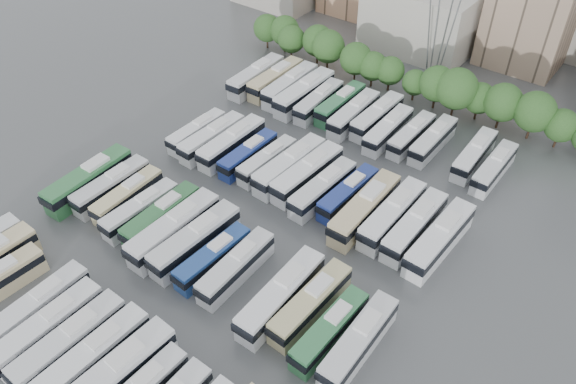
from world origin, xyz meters
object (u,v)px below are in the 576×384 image
Objects in this scene: bus_r0_s6 at (70,342)px; bus_r2_s11 at (392,215)px; bus_r0_s7 at (94,357)px; bus_r2_s2 at (212,138)px; bus_r3_s0 at (256,76)px; bus_r2_s5 at (267,161)px; bus_r1_s11 at (311,303)px; bus_r3_s12 at (474,155)px; bus_r1_s7 at (213,258)px; bus_r1_s13 at (359,341)px; bus_r0_s5 at (49,327)px; bus_r2_s3 at (232,143)px; bus_r3_s10 at (433,140)px; bus_r1_s1 at (111,186)px; bus_r0_s8 at (115,377)px; bus_r3_s7 at (377,116)px; bus_r3_s9 at (411,135)px; bus_r1_s5 at (174,229)px; bus_r3_s4 at (319,101)px; bus_r2_s9 at (348,193)px; bus_r3_s2 at (290,86)px; bus_r2_s13 at (440,239)px; bus_r3_s1 at (276,79)px; bus_r2_s4 at (248,154)px; bus_r1_s12 at (330,330)px; bus_r2_s1 at (197,132)px; bus_r1_s3 at (141,210)px; bus_r1_s10 at (281,295)px; bus_r1_s4 at (162,216)px; bus_r2_s7 at (307,173)px; bus_r3_s8 at (388,130)px; bus_r1_s8 at (236,267)px; bus_r3_s13 at (494,168)px; bus_r2_s12 at (415,226)px; bus_r2_s6 at (290,166)px; bus_r3_s5 at (340,104)px; bus_r0_s4 at (39,307)px; bus_r2_s8 at (323,189)px; bus_r3_s6 at (354,114)px; bus_r2_s10 at (365,209)px; bus_r1_s0 at (89,180)px; bus_r3_s3 at (304,93)px; bus_r1_s2 at (128,196)px.

bus_r2_s11 is at bearing 66.19° from bus_r0_s6.
bus_r0_s7 reaches higher than bus_r2_s2.
bus_r3_s0 is at bearing 111.23° from bus_r2_s2.
bus_r0_s7 is 36.08m from bus_r2_s5.
bus_r1_s11 is 36.34m from bus_r3_s12.
bus_r1_s13 reaches higher than bus_r1_s7.
bus_r2_s2 is 38.53m from bus_r3_s12.
bus_r2_s3 reaches higher than bus_r0_s5.
bus_r0_s5 is at bearing -106.70° from bus_r3_s10.
bus_r2_s11 reaches higher than bus_r1_s1.
bus_r3_s7 is at bearing 96.11° from bus_r0_s8.
bus_r3_s9 is (-6.50, 35.20, -0.16)m from bus_r1_s11.
bus_r1_s5 is 1.15× the size of bus_r3_s4.
bus_r2_s9 is 0.86× the size of bus_r3_s2.
bus_r2_s13 reaches higher than bus_r2_s2.
bus_r0_s7 is at bearing -70.17° from bus_r3_s1.
bus_r1_s12 is at bearing -34.18° from bus_r2_s4.
bus_r2_s4 is at bearing 95.11° from bus_r0_s5.
bus_r1_s5 is 21.62m from bus_r2_s1.
bus_r1_s12 is (3.52, -1.52, -0.13)m from bus_r1_s11.
bus_r1_s3 is 6.34m from bus_r1_s5.
bus_r0_s5 is at bearing -55.16° from bus_r1_s1.
bus_r2_s3 reaches higher than bus_r3_s9.
bus_r0_s7 is 0.96× the size of bus_r1_s10.
bus_r1_s4 is at bearing 175.79° from bus_r1_s7.
bus_r3_s8 is at bearing 80.92° from bus_r2_s7.
bus_r2_s1 is 19.56m from bus_r3_s1.
bus_r1_s11 is 0.93× the size of bus_r3_s0.
bus_r2_s1 is (-29.78, 17.25, -0.37)m from bus_r1_s10.
bus_r1_s8 is 1.04× the size of bus_r3_s13.
bus_r3_s10 is (-6.56, 18.33, -0.19)m from bus_r2_s12.
bus_r2_s6 is 25.96m from bus_r3_s0.
bus_r3_s5 is at bearing 112.88° from bus_r1_s10.
bus_r1_s13 is (39.61, -0.64, 0.05)m from bus_r1_s1.
bus_r2_s13 is at bearing 81.71° from bus_r1_s12.
bus_r2_s6 is (6.66, 35.86, 0.17)m from bus_r0_s4.
bus_r1_s8 is 1.06× the size of bus_r3_s9.
bus_r1_s5 reaches higher than bus_r0_s5.
bus_r3_s0 is (-43.04, 35.19, 0.13)m from bus_r1_s13.
bus_r1_s13 is at bearing -60.96° from bus_r3_s7.
bus_r0_s6 is 1.05× the size of bus_r2_s8.
bus_r3_s10 is (19.84, 36.17, -0.07)m from bus_r1_s4.
bus_r1_s12 is at bearing -56.40° from bus_r3_s4.
bus_r2_s6 is at bearing -91.14° from bus_r3_s6.
bus_r2_s7 is 16.67m from bus_r3_s8.
bus_r1_s7 is 20.37m from bus_r2_s10.
bus_r1_s0 reaches higher than bus_r3_s2.
bus_r3_s13 is (32.87, 0.30, -0.36)m from bus_r3_s3.
bus_r1_s8 is 24.35m from bus_r2_s3.
bus_r1_s2 is 19.81m from bus_r1_s8.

